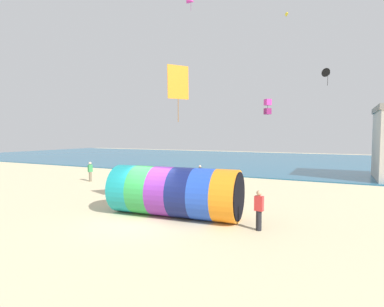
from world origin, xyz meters
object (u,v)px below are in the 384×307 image
giant_inflatable_tube (175,192)px  kite_magenta_delta (191,1)px  kite_yellow_parafoil (287,14)px  kite_magenta_box (268,107)px  kite_handler (259,210)px  bystander_near_water (200,174)px  kite_black_delta (328,73)px  bystander_mid_beach (90,171)px  kite_orange_diamond (178,83)px

giant_inflatable_tube → kite_magenta_delta: 20.73m
giant_inflatable_tube → kite_yellow_parafoil: kite_yellow_parafoil is taller
kite_yellow_parafoil → kite_magenta_box: 8.58m
kite_magenta_delta → kite_handler: bearing=-53.5°
kite_handler → kite_magenta_box: size_ratio=1.35×
kite_magenta_delta → bystander_near_water: bearing=-51.8°
kite_magenta_box → kite_black_delta: bearing=40.6°
kite_handler → bystander_mid_beach: bearing=157.3°
kite_black_delta → kite_yellow_parafoil: (-3.33, -0.78, 5.15)m
kite_handler → kite_magenta_box: kite_magenta_box is taller
kite_orange_diamond → bystander_near_water: 11.54m
giant_inflatable_tube → bystander_near_water: giant_inflatable_tube is taller
kite_magenta_box → kite_magenta_delta: bearing=168.9°
giant_inflatable_tube → bystander_near_water: 10.44m
kite_magenta_delta → kite_orange_diamond: 16.64m
giant_inflatable_tube → kite_magenta_delta: size_ratio=5.08×
bystander_mid_beach → kite_magenta_delta: bearing=43.2°
giant_inflatable_tube → kite_handler: bearing=-5.0°
kite_magenta_delta → kite_black_delta: bearing=10.2°
kite_handler → kite_orange_diamond: kite_orange_diamond is taller
kite_yellow_parafoil → kite_magenta_box: bearing=-107.2°
kite_handler → bystander_near_water: size_ratio=1.14×
giant_inflatable_tube → bystander_near_water: (-3.18, 9.93, -0.47)m
kite_orange_diamond → bystander_mid_beach: kite_orange_diamond is taller
kite_handler → kite_black_delta: kite_black_delta is taller
kite_magenta_delta → bystander_mid_beach: 18.20m
kite_handler → kite_yellow_parafoil: 19.89m
kite_handler → bystander_near_water: 12.75m
kite_magenta_delta → bystander_near_water: kite_magenta_delta is taller
kite_orange_diamond → kite_handler: bearing=-11.7°
kite_black_delta → kite_magenta_delta: (-11.77, -2.12, 7.34)m
kite_black_delta → kite_yellow_parafoil: 6.18m
kite_magenta_box → bystander_near_water: (-5.29, -1.42, -5.55)m
giant_inflatable_tube → bystander_mid_beach: bearing=151.9°
giant_inflatable_tube → kite_black_delta: (6.31, 14.95, 7.99)m
kite_magenta_box → bystander_mid_beach: bearing=-161.3°
kite_yellow_parafoil → kite_orange_diamond: 15.94m
kite_yellow_parafoil → bystander_mid_beach: kite_yellow_parafoil is taller
kite_black_delta → bystander_near_water: bearing=-152.1°
kite_magenta_delta → kite_orange_diamond: (5.37, -12.29, -9.86)m
kite_magenta_delta → kite_orange_diamond: bearing=-66.4°
bystander_mid_beach → kite_handler: bearing=-22.7°
kite_black_delta → bystander_mid_beach: (-18.50, -8.43, -8.35)m
giant_inflatable_tube → kite_magenta_box: kite_magenta_box is taller
kite_handler → kite_orange_diamond: (-4.42, 0.92, 5.83)m
giant_inflatable_tube → kite_orange_diamond: 5.51m
kite_black_delta → bystander_near_water: kite_black_delta is taller
giant_inflatable_tube → kite_handler: size_ratio=3.88×
kite_black_delta → kite_magenta_delta: 14.04m
kite_black_delta → bystander_near_water: (-9.49, -5.02, -8.46)m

